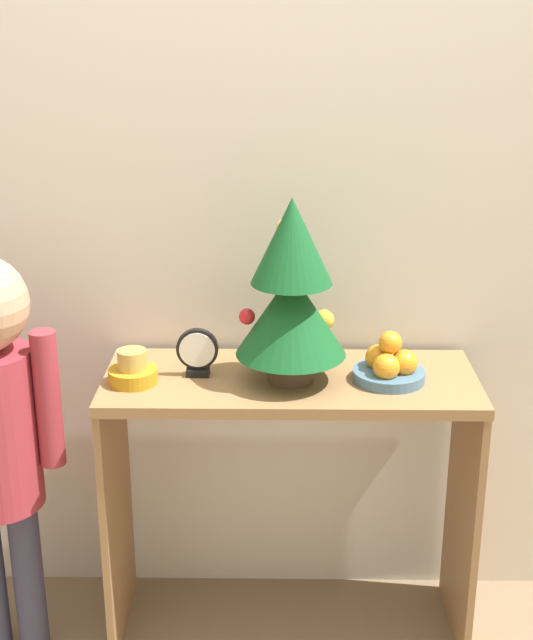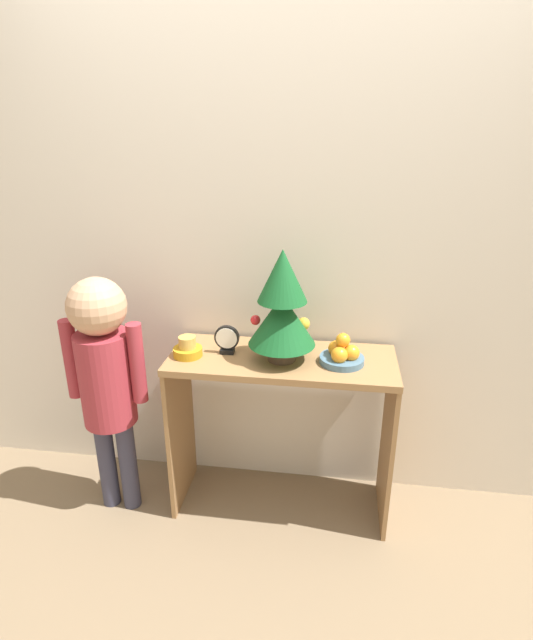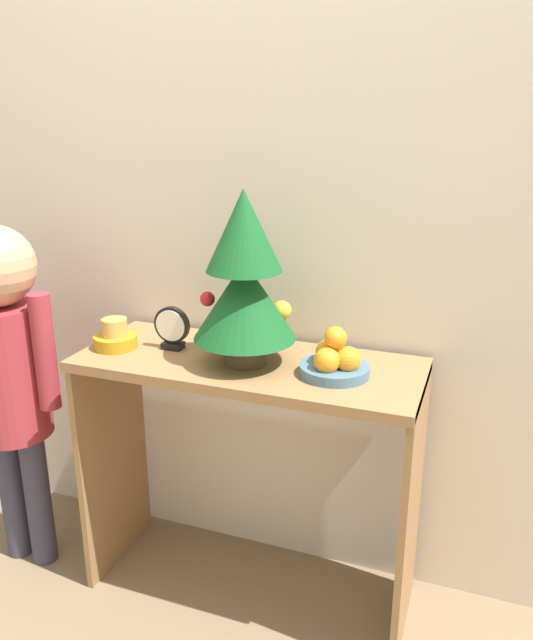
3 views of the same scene
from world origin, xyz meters
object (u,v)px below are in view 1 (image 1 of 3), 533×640
object	(u,v)px
singing_bowl	(133,371)
fruit_bowl	(389,366)
desk_clock	(197,353)
mini_tree	(291,291)

from	to	relation	value
singing_bowl	fruit_bowl	bearing A→B (deg)	2.05
desk_clock	singing_bowl	bearing A→B (deg)	-162.67
mini_tree	fruit_bowl	xyz separation A→B (m)	(0.26, -0.00, -0.20)
mini_tree	singing_bowl	world-z (taller)	mini_tree
desk_clock	fruit_bowl	bearing A→B (deg)	-3.13
fruit_bowl	desk_clock	distance (m)	0.51
fruit_bowl	singing_bowl	size ratio (longest dim) A/B	1.49
fruit_bowl	mini_tree	bearing A→B (deg)	179.93
singing_bowl	desk_clock	xyz separation A→B (m)	(0.17, 0.05, 0.03)
fruit_bowl	singing_bowl	world-z (taller)	fruit_bowl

